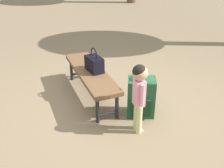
{
  "coord_description": "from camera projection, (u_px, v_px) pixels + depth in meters",
  "views": [
    {
      "loc": [
        2.55,
        -1.97,
        2.1
      ],
      "look_at": [
        -0.04,
        -0.11,
        0.45
      ],
      "focal_mm": 41.93,
      "sensor_mm": 36.0,
      "label": 1
    }
  ],
  "objects": [
    {
      "name": "handbag",
      "position": [
        94.0,
        63.0,
        3.91
      ],
      "size": [
        0.34,
        0.21,
        0.37
      ],
      "color": "black",
      "rests_on": "park_bench"
    },
    {
      "name": "child_standing",
      "position": [
        139.0,
        89.0,
        3.12
      ],
      "size": [
        0.24,
        0.19,
        0.93
      ],
      "color": "#CCCC8C",
      "rests_on": "ground"
    },
    {
      "name": "backpack_large",
      "position": [
        141.0,
        95.0,
        3.6
      ],
      "size": [
        0.45,
        0.46,
        0.63
      ],
      "color": "#1E4C2D",
      "rests_on": "ground"
    },
    {
      "name": "ground_plane",
      "position": [
        120.0,
        110.0,
        3.82
      ],
      "size": [
        40.0,
        40.0,
        0.0
      ],
      "primitive_type": "plane",
      "color": "#7F6B51",
      "rests_on": "ground"
    },
    {
      "name": "park_bench",
      "position": [
        91.0,
        74.0,
        4.0
      ],
      "size": [
        1.65,
        0.76,
        0.45
      ],
      "color": "brown",
      "rests_on": "ground"
    }
  ]
}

